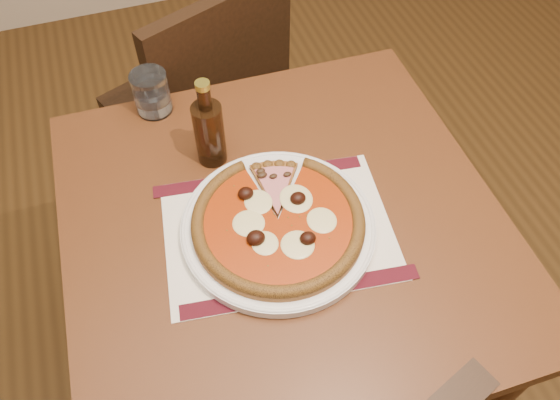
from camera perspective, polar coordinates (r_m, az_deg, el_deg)
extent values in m
cube|color=brown|center=(1.03, 0.36, -2.54)|extent=(0.82, 0.82, 0.04)
cylinder|color=brown|center=(1.53, -16.46, -3.38)|extent=(0.05, 0.05, 0.71)
cylinder|color=brown|center=(1.61, 8.46, 2.70)|extent=(0.05, 0.05, 0.71)
cube|color=black|center=(1.70, -9.15, 9.60)|extent=(0.54, 0.54, 0.04)
cylinder|color=black|center=(2.03, -7.22, 9.88)|extent=(0.04, 0.04, 0.41)
cylinder|color=black|center=(1.92, -15.69, 4.82)|extent=(0.04, 0.04, 0.41)
cylinder|color=black|center=(1.83, -0.50, 4.31)|extent=(0.04, 0.04, 0.41)
cylinder|color=black|center=(1.71, -9.51, -1.68)|extent=(0.04, 0.04, 0.41)
cube|color=black|center=(1.43, -5.87, 12.80)|extent=(0.40, 0.20, 0.43)
cube|color=white|center=(0.99, -0.19, -3.15)|extent=(0.44, 0.34, 0.00)
cylinder|color=white|center=(0.98, -0.19, -2.83)|extent=(0.35, 0.35, 0.02)
cylinder|color=#945423|center=(0.97, -0.19, -2.33)|extent=(0.31, 0.31, 0.01)
torus|color=#8E5A1F|center=(0.97, -0.19, -2.12)|extent=(0.31, 0.31, 0.02)
cylinder|color=#A63208|center=(0.97, -0.19, -2.09)|extent=(0.27, 0.27, 0.00)
ellipsoid|color=beige|center=(0.98, -2.17, -0.20)|extent=(0.05, 0.05, 0.01)
ellipsoid|color=beige|center=(0.96, -4.92, -2.56)|extent=(0.05, 0.05, 0.01)
ellipsoid|color=beige|center=(0.94, -1.46, -4.20)|extent=(0.05, 0.05, 0.01)
ellipsoid|color=beige|center=(0.93, 2.44, -5.35)|extent=(0.05, 0.05, 0.01)
ellipsoid|color=beige|center=(0.96, 2.78, -1.99)|extent=(0.05, 0.05, 0.01)
ellipsoid|color=beige|center=(1.00, 2.44, 1.12)|extent=(0.05, 0.05, 0.01)
ellipsoid|color=black|center=(0.98, -2.80, 0.45)|extent=(0.03, 0.03, 0.02)
ellipsoid|color=black|center=(0.92, -3.95, -4.89)|extent=(0.03, 0.03, 0.02)
ellipsoid|color=black|center=(0.93, 2.60, -3.42)|extent=(0.03, 0.03, 0.02)
ellipsoid|color=black|center=(1.00, 3.15, 1.75)|extent=(0.03, 0.03, 0.02)
ellipsoid|color=#362213|center=(1.00, 0.15, 0.93)|extent=(0.02, 0.01, 0.01)
ellipsoid|color=#362213|center=(1.02, -0.23, 2.71)|extent=(0.02, 0.01, 0.01)
ellipsoid|color=#362213|center=(1.00, -0.62, 0.93)|extent=(0.02, 0.01, 0.01)
ellipsoid|color=#362213|center=(1.02, -1.56, 2.57)|extent=(0.02, 0.01, 0.01)
cylinder|color=white|center=(1.20, -13.29, 10.85)|extent=(0.09, 0.09, 0.09)
cylinder|color=#351E0D|center=(1.06, -7.38, 6.85)|extent=(0.06, 0.06, 0.14)
cylinder|color=#351E0D|center=(1.00, -7.89, 10.31)|extent=(0.03, 0.03, 0.06)
cylinder|color=#A29E36|center=(0.98, -8.11, 11.78)|extent=(0.03, 0.03, 0.01)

